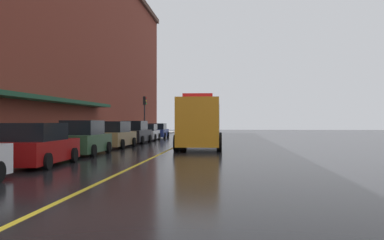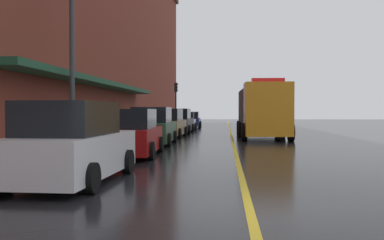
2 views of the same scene
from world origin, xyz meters
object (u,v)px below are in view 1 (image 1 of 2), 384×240
(parking_meter_2, at_px, (137,129))
(parking_meter_3, at_px, (121,130))
(parked_car_6, at_px, (157,131))
(traffic_light_near, at_px, (145,109))
(parked_car_2, at_px, (84,139))
(parking_meter_0, at_px, (91,133))
(parked_car_3, at_px, (115,135))
(parked_car_1, at_px, (38,146))
(parked_car_5, at_px, (148,133))
(parked_car_4, at_px, (135,133))
(utility_truck, at_px, (200,124))
(parking_meter_1, at_px, (95,132))

(parking_meter_2, relative_size, parking_meter_3, 1.00)
(parked_car_6, distance_m, traffic_light_near, 2.81)
(parked_car_2, height_order, parking_meter_2, parked_car_2)
(parked_car_2, height_order, parking_meter_3, parked_car_2)
(parking_meter_0, bearing_deg, parked_car_3, 38.57)
(parked_car_6, distance_m, parking_meter_3, 9.21)
(parked_car_1, xyz_separation_m, parking_meter_2, (-1.45, 24.47, 0.24))
(parked_car_5, xyz_separation_m, parking_meter_3, (-1.42, -4.18, 0.33))
(parked_car_4, distance_m, utility_truck, 8.56)
(parked_car_3, bearing_deg, parked_car_5, 1.89)
(utility_truck, distance_m, parking_meter_2, 15.14)
(parking_meter_2, distance_m, traffic_light_near, 3.93)
(traffic_light_near, bearing_deg, parking_meter_2, -91.06)
(utility_truck, relative_size, parking_meter_1, 5.68)
(parked_car_3, height_order, parking_meter_3, parked_car_3)
(parking_meter_2, bearing_deg, utility_truck, -61.57)
(parking_meter_1, bearing_deg, parking_meter_0, -90.00)
(parking_meter_1, bearing_deg, utility_truck, -3.47)
(parked_car_5, xyz_separation_m, parking_meter_2, (-1.42, 1.86, 0.33))
(parked_car_3, xyz_separation_m, parking_meter_3, (-1.36, 6.73, 0.22))
(parked_car_4, bearing_deg, parking_meter_0, 169.22)
(parked_car_3, distance_m, parking_meter_2, 12.84)
(parking_meter_0, relative_size, traffic_light_near, 0.31)
(parking_meter_0, xyz_separation_m, parking_meter_1, (0.00, 0.98, 0.00))
(parked_car_4, bearing_deg, utility_truck, -136.25)
(traffic_light_near, bearing_deg, parked_car_4, -82.43)
(parked_car_1, xyz_separation_m, parked_car_5, (-0.03, 22.61, -0.09))
(parked_car_3, distance_m, traffic_light_near, 16.31)
(parking_meter_1, height_order, parking_meter_2, same)
(parked_car_4, xyz_separation_m, parking_meter_3, (-1.44, 1.00, 0.21))
(parked_car_5, distance_m, parking_meter_0, 12.08)
(parked_car_2, xyz_separation_m, parked_car_4, (0.07, 11.94, -0.01))
(parked_car_3, bearing_deg, utility_truck, -93.03)
(parked_car_2, distance_m, parked_car_5, 17.12)
(parked_car_3, relative_size, parking_meter_2, 3.43)
(parking_meter_3, bearing_deg, parking_meter_0, -90.00)
(utility_truck, distance_m, traffic_light_near, 18.17)
(parked_car_3, relative_size, parking_meter_1, 3.43)
(utility_truck, distance_m, parking_meter_3, 10.25)
(parked_car_1, height_order, parked_car_3, parked_car_3)
(parked_car_4, relative_size, parked_car_6, 1.11)
(utility_truck, bearing_deg, parked_car_4, -138.62)
(parked_car_1, height_order, parking_meter_2, parked_car_1)
(parked_car_5, height_order, utility_truck, utility_truck)
(parked_car_4, xyz_separation_m, parked_car_5, (-0.02, 5.18, -0.13))
(parked_car_1, relative_size, traffic_light_near, 1.11)
(parked_car_5, bearing_deg, utility_truck, -154.98)
(parking_meter_1, xyz_separation_m, parking_meter_2, (0.00, 12.87, 0.00))
(utility_truck, relative_size, traffic_light_near, 1.76)
(parked_car_1, height_order, parked_car_4, parked_car_4)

